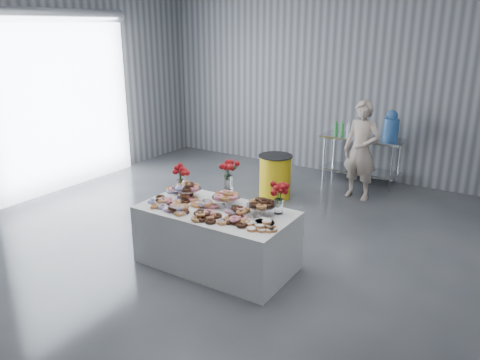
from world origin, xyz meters
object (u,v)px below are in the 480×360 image
object	(u,v)px
person	(361,150)
trash_barrel	(275,176)
prep_table	(362,151)
water_jug	(391,127)
display_table	(217,238)

from	to	relation	value
person	trash_barrel	xyz separation A→B (m)	(-1.25, -0.75, -0.48)
prep_table	water_jug	xyz separation A→B (m)	(0.50, -0.00, 0.53)
prep_table	trash_barrel	world-z (taller)	prep_table
prep_table	person	size ratio (longest dim) A/B	0.88
display_table	person	distance (m)	3.43
display_table	trash_barrel	xyz separation A→B (m)	(-0.58, 2.58, 0.01)
trash_barrel	display_table	bearing A→B (deg)	-77.28
water_jug	trash_barrel	bearing A→B (deg)	-133.56
trash_barrel	person	bearing A→B (deg)	30.97
display_table	trash_barrel	world-z (taller)	trash_barrel
person	trash_barrel	size ratio (longest dim) A/B	2.26
display_table	trash_barrel	distance (m)	2.64
trash_barrel	prep_table	bearing A→B (deg)	57.66
person	display_table	bearing A→B (deg)	-93.23
prep_table	trash_barrel	size ratio (longest dim) A/B	1.98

